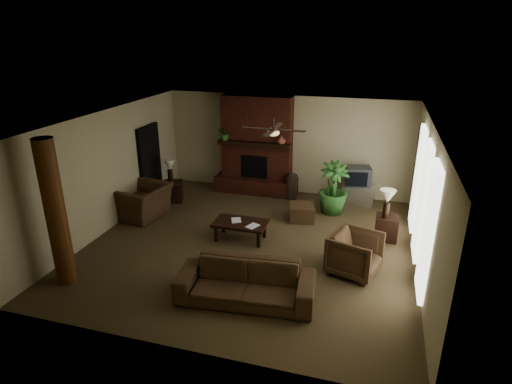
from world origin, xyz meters
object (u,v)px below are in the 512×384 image
(coffee_table, at_px, (240,224))
(floor_plant, at_px, (333,199))
(lamp_left, at_px, (170,166))
(armchair_left, at_px, (143,196))
(floor_vase, at_px, (291,184))
(sofa, at_px, (246,277))
(tv_stand, at_px, (358,194))
(side_table_left, at_px, (173,191))
(log_column, at_px, (56,214))
(lamp_right, at_px, (387,198))
(ottoman, at_px, (302,212))
(armchair_right, at_px, (355,252))
(side_table_right, at_px, (386,228))

(coffee_table, bearing_deg, floor_plant, 49.03)
(floor_plant, distance_m, lamp_left, 4.48)
(armchair_left, distance_m, floor_vase, 4.05)
(floor_vase, xyz_separation_m, floor_plant, (1.24, -0.67, -0.05))
(coffee_table, xyz_separation_m, floor_vase, (0.59, 2.78, 0.06))
(sofa, distance_m, tv_stand, 5.42)
(tv_stand, bearing_deg, side_table_left, -163.36)
(log_column, bearing_deg, floor_plant, 46.12)
(coffee_table, bearing_deg, lamp_left, 146.50)
(floor_vase, relative_size, lamp_right, 1.18)
(sofa, height_order, lamp_left, lamp_left)
(tv_stand, distance_m, lamp_left, 5.23)
(lamp_left, bearing_deg, armchair_left, -98.44)
(coffee_table, distance_m, floor_vase, 2.84)
(side_table_left, bearing_deg, lamp_left, 170.45)
(log_column, relative_size, ottoman, 4.67)
(tv_stand, distance_m, floor_vase, 1.85)
(armchair_right, distance_m, side_table_left, 5.67)
(log_column, xyz_separation_m, armchair_left, (-0.12, 3.07, -0.85))
(side_table_right, bearing_deg, lamp_right, -146.94)
(log_column, bearing_deg, coffee_table, 43.92)
(log_column, xyz_separation_m, coffee_table, (2.65, 2.55, -1.03))
(ottoman, relative_size, lamp_left, 0.92)
(floor_vase, xyz_separation_m, side_table_left, (-3.12, -1.07, -0.16))
(tv_stand, relative_size, side_table_right, 1.55)
(ottoman, bearing_deg, floor_vase, 113.02)
(coffee_table, distance_m, lamp_left, 3.17)
(log_column, height_order, lamp_left, log_column)
(lamp_left, bearing_deg, floor_vase, 18.49)
(floor_plant, height_order, lamp_right, lamp_right)
(armchair_left, xyz_separation_m, side_table_right, (5.96, 0.44, -0.28))
(ottoman, distance_m, floor_plant, 0.97)
(coffee_table, xyz_separation_m, side_table_right, (3.19, 0.96, -0.10))
(log_column, bearing_deg, lamp_right, 31.00)
(armchair_right, height_order, side_table_left, armchair_right)
(lamp_right, bearing_deg, log_column, -149.00)
(log_column, relative_size, lamp_left, 4.31)
(side_table_right, bearing_deg, ottoman, 166.70)
(log_column, bearing_deg, armchair_left, 92.16)
(floor_plant, bearing_deg, sofa, -103.39)
(coffee_table, height_order, ottoman, coffee_table)
(lamp_right, bearing_deg, lamp_left, 172.14)
(tv_stand, height_order, lamp_left, lamp_left)
(floor_vase, bearing_deg, log_column, -121.30)
(armchair_right, relative_size, floor_vase, 1.20)
(armchair_right, height_order, side_table_right, armchair_right)
(ottoman, xyz_separation_m, side_table_right, (2.03, -0.48, 0.08))
(log_column, distance_m, coffee_table, 3.82)
(armchair_left, relative_size, side_table_left, 2.29)
(side_table_left, bearing_deg, lamp_right, -7.84)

